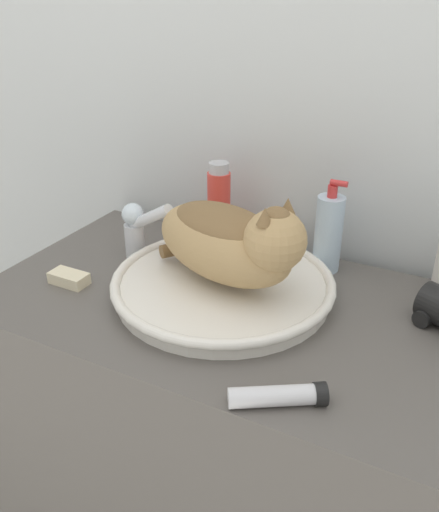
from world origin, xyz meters
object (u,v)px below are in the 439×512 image
at_px(soap_bar, 69,278).
at_px(shampoo_bottle_tall, 219,206).
at_px(faucet, 137,227).
at_px(soap_pump_bottle, 328,233).
at_px(cream_tube, 279,396).
at_px(cat, 230,239).

bearing_deg(soap_bar, shampoo_bottle_tall, 58.10).
bearing_deg(faucet, soap_pump_bottle, 33.14).
relative_size(soap_pump_bottle, cream_tube, 1.44).
height_order(faucet, shampoo_bottle_tall, shampoo_bottle_tall).
xyz_separation_m(soap_pump_bottle, soap_bar, (-0.44, -0.30, -0.07)).
distance_m(shampoo_bottle_tall, soap_pump_bottle, 0.26).
relative_size(shampoo_bottle_tall, cream_tube, 1.42).
distance_m(soap_pump_bottle, cream_tube, 0.44).
xyz_separation_m(faucet, soap_bar, (-0.06, -0.16, -0.06)).
xyz_separation_m(cat, faucet, (-0.25, 0.06, -0.05)).
relative_size(cat, shampoo_bottle_tall, 1.71).
relative_size(shampoo_bottle_tall, soap_bar, 2.50).
bearing_deg(cream_tube, shampoo_bottle_tall, 126.84).
relative_size(cream_tube, soap_bar, 1.76).
bearing_deg(cat, faucet, -176.47).
distance_m(faucet, soap_bar, 0.18).
distance_m(faucet, cream_tube, 0.54).
height_order(shampoo_bottle_tall, soap_pump_bottle, soap_pump_bottle).
bearing_deg(cream_tube, cat, 130.07).
relative_size(faucet, shampoo_bottle_tall, 0.77).
distance_m(cat, shampoo_bottle_tall, 0.24).
bearing_deg(faucet, shampoo_bottle_tall, 61.04).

